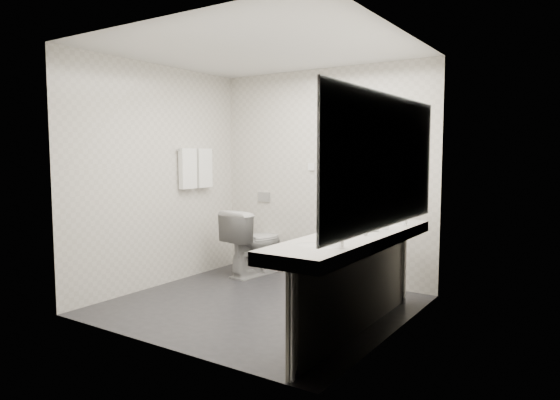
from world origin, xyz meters
The scene contains 32 objects.
floor centered at (0.00, 0.00, 0.00)m, with size 2.80×2.80×0.00m, color #232327.
ceiling centered at (0.00, 0.00, 2.50)m, with size 2.80×2.80×0.00m, color silver.
wall_back centered at (0.00, 1.30, 1.25)m, with size 2.80×2.80×0.00m, color beige.
wall_front centered at (0.00, -1.30, 1.25)m, with size 2.80×2.80×0.00m, color beige.
wall_left centered at (-1.40, 0.00, 1.25)m, with size 2.60×2.60×0.00m, color beige.
wall_right centered at (1.40, 0.00, 1.25)m, with size 2.60×2.60×0.00m, color beige.
vanity_counter centered at (1.12, -0.20, 0.80)m, with size 0.55×2.20×0.10m, color silver.
vanity_panel centered at (1.15, -0.20, 0.38)m, with size 0.03×2.15×0.75m, color gray.
vanity_post_near centered at (1.18, -1.24, 0.38)m, with size 0.06×0.06×0.75m, color silver.
vanity_post_far centered at (1.18, 0.84, 0.38)m, with size 0.06×0.06×0.75m, color silver.
mirror centered at (1.39, -0.20, 1.45)m, with size 0.02×2.20×1.05m, color #B2BCC6.
basin_near centered at (1.12, -0.85, 0.83)m, with size 0.40×0.31×0.05m, color white.
basin_far centered at (1.12, 0.45, 0.83)m, with size 0.40×0.31×0.05m, color white.
faucet_near centered at (1.32, -0.85, 0.92)m, with size 0.04×0.04×0.15m, color silver.
faucet_far centered at (1.32, 0.45, 0.92)m, with size 0.04×0.04×0.15m, color silver.
soap_bottle_a centered at (1.09, -0.21, 0.91)m, with size 0.05×0.05×0.12m, color beige.
soap_bottle_b centered at (1.18, -0.06, 0.89)m, with size 0.06×0.06×0.08m, color beige.
soap_bottle_c centered at (1.24, -0.24, 0.90)m, with size 0.04×0.04×0.11m, color beige.
glass_left centered at (1.22, 0.00, 0.91)m, with size 0.06×0.06×0.11m, color silver.
glass_right centered at (1.25, 0.15, 0.91)m, with size 0.06×0.06×0.11m, color silver.
toilet centered at (-0.79, 0.99, 0.41)m, with size 0.46×0.81×0.82m, color white.
flush_plate centered at (-0.85, 1.29, 0.95)m, with size 0.18×0.02×0.12m, color #B2B5BA.
pedal_bin centered at (0.36, 1.04, 0.16)m, with size 0.23×0.23×0.32m, color #B2B5BA.
bin_lid centered at (0.36, 1.04, 0.33)m, with size 0.23×0.23×0.01m, color #B2B5BA.
towel_rail centered at (-1.35, 0.55, 1.55)m, with size 0.02×0.02×0.62m, color silver.
towel_near centered at (-1.34, 0.41, 1.33)m, with size 0.07×0.24×0.48m, color white.
towel_far centered at (-1.34, 0.69, 1.33)m, with size 0.07×0.24×0.48m, color white.
dryer_cradle centered at (0.25, 1.27, 1.50)m, with size 0.10×0.04×0.14m, color gray.
dryer_barrel centered at (0.25, 1.20, 1.53)m, with size 0.08×0.08×0.14m, color gray.
dryer_cord centered at (0.25, 1.26, 1.25)m, with size 0.02×0.02×0.35m, color black.
switch_plate_a centered at (-0.15, 1.29, 1.35)m, with size 0.09×0.02×0.09m, color white.
switch_plate_b centered at (0.55, 1.29, 1.35)m, with size 0.09×0.02×0.09m, color white.
Camera 1 is at (2.85, -3.93, 1.50)m, focal length 31.92 mm.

